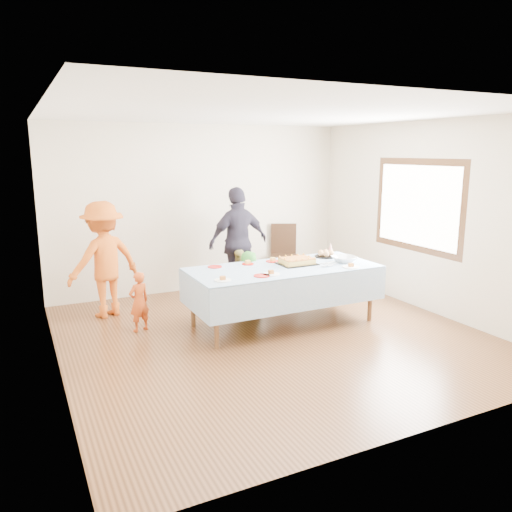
{
  "coord_description": "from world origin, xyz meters",
  "views": [
    {
      "loc": [
        -2.8,
        -5.24,
        2.27
      ],
      "look_at": [
        -0.08,
        0.3,
        0.97
      ],
      "focal_mm": 35.0,
      "sensor_mm": 36.0,
      "label": 1
    }
  ],
  "objects_px": {
    "birthday_cake": "(297,261)",
    "party_table": "(283,271)",
    "adult_left": "(104,260)",
    "dining_chair": "(284,250)"
  },
  "relations": [
    {
      "from": "party_table",
      "to": "adult_left",
      "type": "height_order",
      "value": "adult_left"
    },
    {
      "from": "dining_chair",
      "to": "party_table",
      "type": "bearing_deg",
      "value": -94.89
    },
    {
      "from": "dining_chair",
      "to": "adult_left",
      "type": "xyz_separation_m",
      "value": [
        -3.14,
        -0.52,
        0.23
      ]
    },
    {
      "from": "birthday_cake",
      "to": "dining_chair",
      "type": "bearing_deg",
      "value": 65.59
    },
    {
      "from": "dining_chair",
      "to": "adult_left",
      "type": "relative_size",
      "value": 0.64
    },
    {
      "from": "dining_chair",
      "to": "birthday_cake",
      "type": "bearing_deg",
      "value": -89.8
    },
    {
      "from": "party_table",
      "to": "adult_left",
      "type": "relative_size",
      "value": 1.55
    },
    {
      "from": "party_table",
      "to": "birthday_cake",
      "type": "bearing_deg",
      "value": 14.96
    },
    {
      "from": "party_table",
      "to": "birthday_cake",
      "type": "xyz_separation_m",
      "value": [
        0.24,
        0.06,
        0.1
      ]
    },
    {
      "from": "birthday_cake",
      "to": "party_table",
      "type": "bearing_deg",
      "value": -165.04
    }
  ]
}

